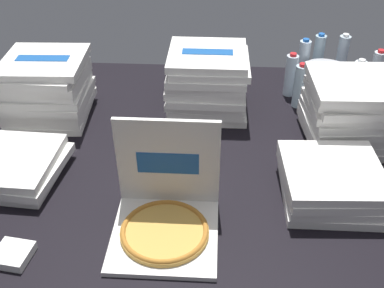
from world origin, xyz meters
TOP-DOWN VIEW (x-y plane):
  - ground_plane at (0.00, 0.00)m, footprint 3.20×2.40m
  - open_pizza_box at (-0.11, -0.28)m, footprint 0.40×0.41m
  - pizza_stack_right_mid at (-0.81, 0.53)m, footprint 0.43×0.43m
  - pizza_stack_right_far at (0.71, 0.39)m, footprint 0.45×0.44m
  - pizza_stack_center_far at (-0.82, 0.01)m, footprint 0.46×0.44m
  - pizza_stack_center_near at (0.02, 0.65)m, footprint 0.43×0.44m
  - pizza_stack_left_mid at (0.55, -0.05)m, footprint 0.42×0.42m
  - ice_bucket at (0.68, 0.89)m, footprint 0.27×0.27m
  - water_bottle_0 at (0.68, 1.15)m, footprint 0.07×0.07m
  - water_bottle_1 at (0.84, 0.78)m, footprint 0.07×0.07m
  - water_bottle_2 at (0.58, 1.06)m, footprint 0.07×0.07m
  - water_bottle_3 at (0.51, 0.71)m, footprint 0.07×0.07m
  - water_bottle_4 at (0.97, 0.92)m, footprint 0.07×0.07m
  - water_bottle_5 at (0.48, 0.84)m, footprint 0.07×0.07m
  - water_bottle_6 at (0.83, 1.15)m, footprint 0.07×0.07m
  - napkin_pile at (-0.65, -0.46)m, footprint 0.14×0.14m

SIDE VIEW (x-z plane):
  - ground_plane at x=0.00m, z-range -0.02..0.00m
  - napkin_pile at x=-0.65m, z-range 0.00..0.03m
  - pizza_stack_center_far at x=-0.82m, z-range 0.00..0.11m
  - ice_bucket at x=0.68m, z-range 0.00..0.14m
  - pizza_stack_left_mid at x=0.55m, z-range 0.00..0.15m
  - open_pizza_box at x=-0.11m, z-range -0.13..0.29m
  - water_bottle_0 at x=0.68m, z-range -0.01..0.25m
  - water_bottle_1 at x=0.84m, z-range -0.01..0.25m
  - water_bottle_2 at x=0.58m, z-range -0.01..0.25m
  - water_bottle_3 at x=0.51m, z-range -0.01..0.25m
  - water_bottle_4 at x=0.97m, z-range -0.01..0.25m
  - water_bottle_5 at x=0.48m, z-range -0.01..0.25m
  - water_bottle_6 at x=0.83m, z-range -0.01..0.25m
  - pizza_stack_right_far at x=0.71m, z-range 0.00..0.33m
  - pizza_stack_right_mid at x=-0.81m, z-range 0.00..0.33m
  - pizza_stack_center_near at x=0.02m, z-range 0.00..0.33m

